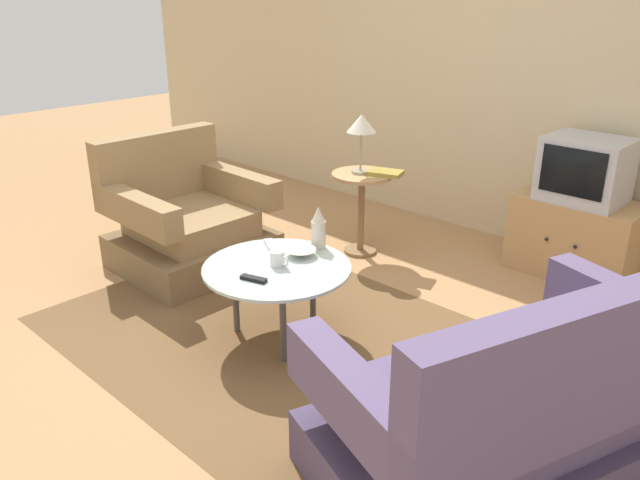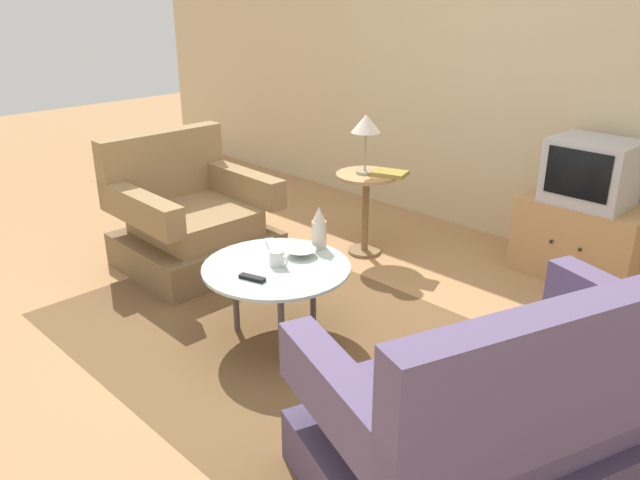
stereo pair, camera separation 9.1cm
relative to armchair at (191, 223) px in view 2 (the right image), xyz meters
The scene contains 16 objects.
ground_plane 1.38m from the armchair, ahead, with size 16.00×16.00×0.00m, color #AD7F51.
back_wall 2.68m from the armchair, 57.35° to the left, with size 9.00×0.12×2.70m, color #CCB78E.
area_rug 1.29m from the armchair, 11.90° to the right, with size 2.60×1.90×0.00m, color brown.
armchair is the anchor object (origin of this frame).
couch 2.74m from the armchair, ahead, with size 1.32×1.73×0.95m.
coffee_table 1.26m from the armchair, 11.93° to the right, with size 0.82×0.82×0.44m.
side_table 1.28m from the armchair, 52.68° to the left, with size 0.44×0.44×0.62m.
tv_stand 2.71m from the armchair, 40.16° to the left, with size 0.82×0.49×0.54m.
television 2.74m from the armchair, 39.89° to the left, with size 0.51×0.43×0.42m.
table_lamp 1.42m from the armchair, 53.24° to the left, with size 0.21×0.21×0.42m.
vase 1.24m from the armchair, ahead, with size 0.09×0.09×0.26m.
mug 1.27m from the armchair, 11.53° to the right, with size 0.13×0.08×0.09m.
bowl 1.23m from the armchair, ahead, with size 0.18×0.18×0.04m.
tv_remote_dark 1.36m from the armchair, 20.07° to the right, with size 0.15×0.08×0.02m.
tv_remote_silver 1.01m from the armchair, ahead, with size 0.16×0.13×0.02m.
book 1.46m from the armchair, 50.15° to the left, with size 0.28×0.23×0.03m.
Camera 2 is at (2.31, -2.16, 1.88)m, focal length 35.50 mm.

